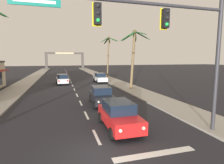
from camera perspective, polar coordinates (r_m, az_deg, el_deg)
ground_plane at (r=8.75m, az=-2.35°, el=-21.88°), size 220.00×220.00×0.00m
sidewalk_right at (r=29.35m, az=3.24°, el=-0.88°), size 3.20×110.00×0.14m
sidewalk_left at (r=28.39m, az=-28.04°, el=-2.02°), size 3.20×110.00×0.14m
lane_markings at (r=28.55m, az=-11.38°, el=-1.38°), size 4.28×89.63×0.01m
traffic_signal_mast at (r=9.81m, az=17.61°, el=13.76°), size 10.50×0.41×7.58m
sedan_lead_at_stop_bar at (r=11.29m, az=2.17°, el=-10.28°), size 1.96×4.46×1.68m
sedan_third_in_queue at (r=17.08m, az=-3.39°, el=-4.20°), size 2.08×4.50×1.68m
sedan_oncoming_far at (r=31.69m, az=-15.47°, el=0.90°), size 2.14×4.52×1.68m
sedan_parked_nearest_kerb at (r=32.88m, az=-3.75°, el=1.38°), size 1.96×4.45×1.68m
palm_right_second at (r=25.39m, az=6.81°, el=10.64°), size 4.29×4.34×8.20m
palm_right_third at (r=39.43m, az=-1.14°, el=10.70°), size 4.32×4.01×8.99m
town_gateway_arch at (r=71.67m, az=-14.68°, el=7.18°), size 14.37×0.90×6.72m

